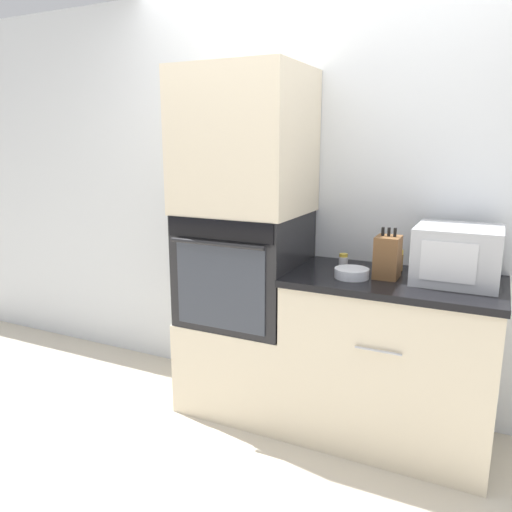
{
  "coord_description": "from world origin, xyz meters",
  "views": [
    {
      "loc": [
        0.96,
        -2.23,
        1.58
      ],
      "look_at": [
        -0.23,
        0.21,
        0.96
      ],
      "focal_mm": 35.0,
      "sensor_mm": 36.0,
      "label": 1
    }
  ],
  "objects": [
    {
      "name": "condiment_jar_near",
      "position": [
        0.51,
        0.47,
        0.96
      ],
      "size": [
        0.04,
        0.04,
        0.11
      ],
      "color": "brown",
      "rests_on": "counter_unit"
    },
    {
      "name": "knife_block",
      "position": [
        0.48,
        0.29,
        1.01
      ],
      "size": [
        0.12,
        0.14,
        0.26
      ],
      "color": "brown",
      "rests_on": "counter_unit"
    },
    {
      "name": "condiment_jar_far",
      "position": [
        0.22,
        0.41,
        0.94
      ],
      "size": [
        0.05,
        0.05,
        0.07
      ],
      "color": "silver",
      "rests_on": "counter_unit"
    },
    {
      "name": "ground_plane",
      "position": [
        0.0,
        0.0,
        0.0
      ],
      "size": [
        12.0,
        12.0,
        0.0
      ],
      "primitive_type": "plane",
      "color": "beige"
    },
    {
      "name": "microwave",
      "position": [
        0.8,
        0.36,
        1.04
      ],
      "size": [
        0.4,
        0.38,
        0.28
      ],
      "color": "#B2B5BA",
      "rests_on": "counter_unit"
    },
    {
      "name": "oven_cabinet_upper",
      "position": [
        -0.34,
        0.3,
        1.58
      ],
      "size": [
        0.68,
        0.6,
        0.79
      ],
      "color": "beige",
      "rests_on": "wall_oven"
    },
    {
      "name": "bowl",
      "position": [
        0.32,
        0.21,
        0.93
      ],
      "size": [
        0.18,
        0.18,
        0.05
      ],
      "color": "silver",
      "rests_on": "counter_unit"
    },
    {
      "name": "oven_cabinet_base",
      "position": [
        -0.34,
        0.3,
        0.27
      ],
      "size": [
        0.68,
        0.6,
        0.55
      ],
      "color": "beige",
      "rests_on": "ground_plane"
    },
    {
      "name": "counter_unit",
      "position": [
        0.52,
        0.3,
        0.45
      ],
      "size": [
        1.06,
        0.63,
        0.9
      ],
      "color": "beige",
      "rests_on": "ground_plane"
    },
    {
      "name": "wall_oven",
      "position": [
        -0.34,
        0.3,
        0.87
      ],
      "size": [
        0.65,
        0.64,
        0.64
      ],
      "color": "black",
      "rests_on": "oven_cabinet_base"
    },
    {
      "name": "condiment_jar_mid",
      "position": [
        0.42,
        0.5,
        0.93
      ],
      "size": [
        0.04,
        0.04,
        0.06
      ],
      "color": "#427047",
      "rests_on": "counter_unit"
    },
    {
      "name": "wall_back",
      "position": [
        0.0,
        0.63,
        1.25
      ],
      "size": [
        8.0,
        0.05,
        2.5
      ],
      "color": "silver",
      "rests_on": "ground_plane"
    }
  ]
}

